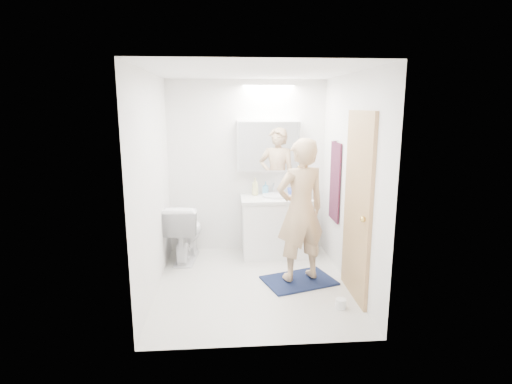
{
  "coord_description": "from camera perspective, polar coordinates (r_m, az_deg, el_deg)",
  "views": [
    {
      "loc": [
        -0.31,
        -4.41,
        2.05
      ],
      "look_at": [
        0.05,
        0.25,
        1.05
      ],
      "focal_mm": 28.47,
      "sensor_mm": 36.0,
      "label": 1
    }
  ],
  "objects": [
    {
      "name": "mirror_panel",
      "position": [
        5.57,
        1.91,
        6.4
      ],
      "size": [
        0.84,
        0.01,
        0.66
      ],
      "primitive_type": "cube",
      "color": "silver",
      "rests_on": "medicine_cabinet"
    },
    {
      "name": "countertop",
      "position": [
        5.56,
        2.76,
        -0.93
      ],
      "size": [
        0.95,
        0.58,
        0.04
      ],
      "primitive_type": "cube",
      "color": "white",
      "rests_on": "vanity_cabinet"
    },
    {
      "name": "toilet",
      "position": [
        5.54,
        -9.94,
        -5.51
      ],
      "size": [
        0.52,
        0.82,
        0.79
      ],
      "primitive_type": "imported",
      "rotation": [
        0.0,
        0.0,
        3.03
      ],
      "color": "white",
      "rests_on": "floor"
    },
    {
      "name": "toothbrush_cup",
      "position": [
        5.73,
        4.88,
        0.12
      ],
      "size": [
        0.11,
        0.11,
        0.09
      ],
      "primitive_type": "imported",
      "rotation": [
        0.0,
        0.0,
        -0.18
      ],
      "color": "#4660D2",
      "rests_on": "countertop"
    },
    {
      "name": "ceiling",
      "position": [
        4.43,
        -0.41,
        16.61
      ],
      "size": [
        2.5,
        2.5,
        0.0
      ],
      "primitive_type": "plane",
      "rotation": [
        3.14,
        0.0,
        0.0
      ],
      "color": "white",
      "rests_on": "floor"
    },
    {
      "name": "towel_hook",
      "position": [
        5.16,
        11.13,
        7.08
      ],
      "size": [
        0.07,
        0.02,
        0.02
      ],
      "primitive_type": "cylinder",
      "rotation": [
        0.0,
        1.57,
        0.0
      ],
      "color": "silver",
      "rests_on": "wall_right"
    },
    {
      "name": "soap_bottle_b",
      "position": [
        5.7,
        1.34,
        0.54
      ],
      "size": [
        0.09,
        0.09,
        0.18
      ],
      "primitive_type": "imported",
      "rotation": [
        0.0,
        0.0,
        -0.14
      ],
      "color": "#5DA3C8",
      "rests_on": "countertop"
    },
    {
      "name": "toilet_paper_roll",
      "position": [
        4.42,
        11.83,
        -15.11
      ],
      "size": [
        0.11,
        0.11,
        0.1
      ],
      "primitive_type": "cylinder",
      "color": "white",
      "rests_on": "floor"
    },
    {
      "name": "wall_back",
      "position": [
        5.73,
        -1.27,
        3.55
      ],
      "size": [
        2.5,
        0.0,
        2.5
      ],
      "primitive_type": "plane",
      "rotation": [
        1.57,
        0.0,
        0.0
      ],
      "color": "white",
      "rests_on": "floor"
    },
    {
      "name": "floor",
      "position": [
        4.87,
        -0.37,
        -12.8
      ],
      "size": [
        2.5,
        2.5,
        0.0
      ],
      "primitive_type": "plane",
      "color": "silver",
      "rests_on": "ground"
    },
    {
      "name": "soap_bottle_a",
      "position": [
        5.65,
        -0.12,
        0.78
      ],
      "size": [
        0.1,
        0.1,
        0.25
      ],
      "primitive_type": "imported",
      "rotation": [
        0.0,
        0.0,
        0.05
      ],
      "color": "#D5D48A",
      "rests_on": "countertop"
    },
    {
      "name": "bath_rug",
      "position": [
        4.96,
        6.05,
        -12.27
      ],
      "size": [
        0.93,
        0.77,
        0.02
      ],
      "primitive_type": "cube",
      "rotation": [
        0.0,
        0.0,
        0.31
      ],
      "color": "#141D40",
      "rests_on": "floor"
    },
    {
      "name": "wall_right",
      "position": [
        4.71,
        13.1,
        1.36
      ],
      "size": [
        0.0,
        2.5,
        2.5
      ],
      "primitive_type": "plane",
      "rotation": [
        1.57,
        0.0,
        -1.57
      ],
      "color": "white",
      "rests_on": "floor"
    },
    {
      "name": "person",
      "position": [
        4.67,
        6.28,
        -2.58
      ],
      "size": [
        0.7,
        0.56,
        1.65
      ],
      "primitive_type": "imported",
      "rotation": [
        0.0,
        0.0,
        3.45
      ],
      "color": "tan",
      "rests_on": "bath_rug"
    },
    {
      "name": "door_knob",
      "position": [
        4.14,
        14.81,
        -3.73
      ],
      "size": [
        0.06,
        0.06,
        0.06
      ],
      "primitive_type": "sphere",
      "color": "gold",
      "rests_on": "door"
    },
    {
      "name": "towel",
      "position": [
        5.24,
        11.04,
        1.4
      ],
      "size": [
        0.02,
        0.42,
        1.0
      ],
      "primitive_type": "cube",
      "color": "#121C39",
      "rests_on": "wall_right"
    },
    {
      "name": "faucet",
      "position": [
        5.75,
        2.5,
        0.53
      ],
      "size": [
        0.02,
        0.02,
        0.16
      ],
      "primitive_type": "cylinder",
      "color": "silver",
      "rests_on": "countertop"
    },
    {
      "name": "wall_left",
      "position": [
        4.56,
        -14.32,
        0.96
      ],
      "size": [
        0.0,
        2.5,
        2.5
      ],
      "primitive_type": "plane",
      "rotation": [
        1.57,
        0.0,
        1.57
      ],
      "color": "white",
      "rests_on": "floor"
    },
    {
      "name": "wall_front",
      "position": [
        3.29,
        1.14,
        -2.91
      ],
      "size": [
        2.5,
        0.0,
        2.5
      ],
      "primitive_type": "plane",
      "rotation": [
        -1.57,
        0.0,
        0.0
      ],
      "color": "white",
      "rests_on": "floor"
    },
    {
      "name": "door",
      "position": [
        4.42,
        14.07,
        -2.04
      ],
      "size": [
        0.04,
        0.8,
        2.0
      ],
      "primitive_type": "cube",
      "color": "tan",
      "rests_on": "wall_right"
    },
    {
      "name": "medicine_cabinet",
      "position": [
        5.64,
        1.82,
        6.48
      ],
      "size": [
        0.88,
        0.14,
        0.7
      ],
      "primitive_type": "cube",
      "color": "white",
      "rests_on": "wall_back"
    },
    {
      "name": "sink_basin",
      "position": [
        5.58,
        2.72,
        -0.51
      ],
      "size": [
        0.36,
        0.36,
        0.03
      ],
      "primitive_type": "cylinder",
      "color": "silver",
      "rests_on": "countertop"
    },
    {
      "name": "vanity_cabinet",
      "position": [
        5.67,
        2.72,
        -4.97
      ],
      "size": [
        0.9,
        0.55,
        0.78
      ],
      "primitive_type": "cube",
      "color": "white",
      "rests_on": "floor"
    }
  ]
}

